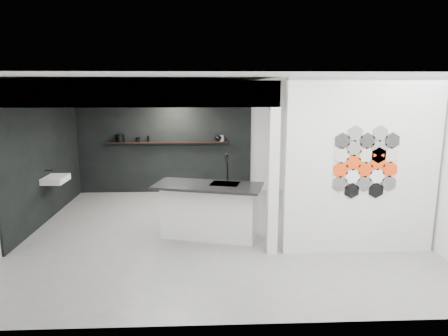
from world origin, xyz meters
TOP-DOWN VIEW (x-y plane):
  - floor at (0.00, 0.00)m, footprint 7.00×6.00m
  - partition_panel at (2.23, -1.00)m, footprint 2.45×0.15m
  - bay_clad_back at (-1.30, 2.97)m, footprint 4.40×0.04m
  - bay_clad_left at (-3.47, 1.00)m, footprint 0.04×4.00m
  - bulkhead at (-1.30, 1.00)m, footprint 4.40×4.00m
  - corner_column at (0.82, -1.00)m, footprint 0.16×0.16m
  - fascia_beam at (-1.30, -0.92)m, footprint 4.40×0.16m
  - wall_basin at (-3.24, 0.80)m, footprint 0.40×0.60m
  - display_shelf at (-1.20, 2.87)m, footprint 3.00×0.15m
  - kitchen_island at (-0.19, -0.25)m, footprint 2.01×1.28m
  - stockpot at (-2.37, 2.87)m, footprint 0.23×0.23m
  - kettle at (0.08, 2.87)m, footprint 0.19×0.19m
  - glass_bowl at (0.15, 2.87)m, footprint 0.15×0.15m
  - glass_vase at (0.15, 2.87)m, footprint 0.14×0.14m
  - bottle_dark at (-1.68, 2.87)m, footprint 0.06×0.06m
  - utensil_cup at (-1.93, 2.87)m, footprint 0.11×0.11m
  - hex_tile_cluster at (2.26, -1.09)m, footprint 1.04×0.02m

SIDE VIEW (x-z plane):
  - floor at x=0.00m, z-range -0.01..0.00m
  - kitchen_island at x=-0.19m, z-range -0.24..1.26m
  - wall_basin at x=-3.24m, z-range 0.79..0.91m
  - bay_clad_back at x=-1.30m, z-range 0.00..2.35m
  - bay_clad_left at x=-3.47m, z-range 0.00..2.35m
  - corner_column at x=0.82m, z-range 0.00..2.35m
  - display_shelf at x=-1.20m, z-range 1.28..1.32m
  - glass_bowl at x=0.15m, z-range 1.32..1.42m
  - utensil_cup at x=-1.93m, z-range 1.32..1.43m
  - bottle_dark at x=-1.68m, z-range 1.32..1.46m
  - glass_vase at x=0.15m, z-range 1.32..1.47m
  - partition_panel at x=2.23m, z-range 0.00..2.80m
  - kettle at x=0.08m, z-range 1.32..1.48m
  - stockpot at x=-2.37m, z-range 1.32..1.50m
  - hex_tile_cluster at x=2.26m, z-range 0.92..2.09m
  - bulkhead at x=-1.30m, z-range 2.35..2.75m
  - fascia_beam at x=-1.30m, z-range 2.35..2.75m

